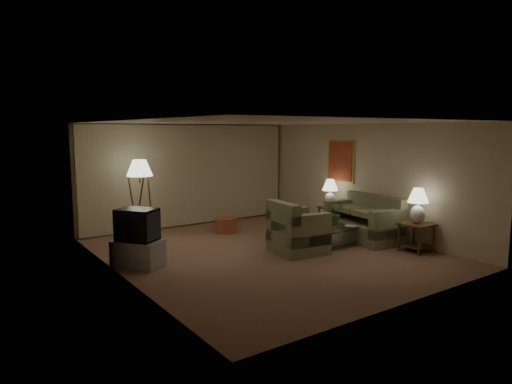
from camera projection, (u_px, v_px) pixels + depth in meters
ground at (265, 252)px, 9.57m from camera, size 7.00×7.00×0.00m
room_shell at (228, 165)px, 10.57m from camera, size 6.04×7.02×2.72m
sofa at (363, 222)px, 10.60m from camera, size 2.10×1.43×0.82m
armchair at (298, 232)px, 9.50m from camera, size 1.25×1.21×0.86m
side_table_near at (416, 232)px, 9.58m from camera, size 0.60×0.60×0.60m
side_table_far at (330, 214)px, 11.70m from camera, size 0.52×0.43×0.60m
table_lamp_near at (418, 203)px, 9.50m from camera, size 0.43×0.43×0.75m
table_lamp_far at (330, 190)px, 11.61m from camera, size 0.41×0.41×0.70m
coffee_table at (338, 234)px, 10.03m from camera, size 1.22×0.66×0.41m
tv_cabinet at (138, 253)px, 8.54m from camera, size 1.41×1.39×0.50m
crt_tv at (137, 225)px, 8.46m from camera, size 1.17×1.16×0.60m
floor_lamp at (141, 198)px, 10.64m from camera, size 0.60×0.60×1.86m
ottoman at (226, 225)px, 11.41m from camera, size 0.70×0.70×0.37m
vase at (333, 225)px, 9.91m from camera, size 0.16×0.16×0.14m
flowers at (334, 211)px, 9.87m from camera, size 0.46×0.40×0.51m
book at (350, 227)px, 10.07m from camera, size 0.27×0.29×0.02m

